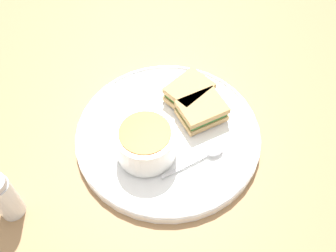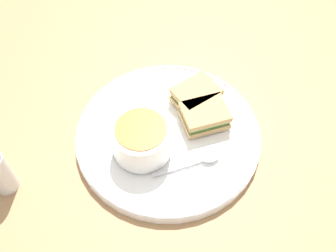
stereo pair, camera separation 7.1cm
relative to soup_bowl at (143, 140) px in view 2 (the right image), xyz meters
name	(u,v)px [view 2 (the right image)]	position (x,y,z in m)	size (l,w,h in m)	color
ground_plane	(168,138)	(0.00, 0.06, -0.05)	(2.40, 2.40, 0.00)	#9E754C
plate	(168,134)	(0.00, 0.06, -0.04)	(0.34, 0.34, 0.02)	white
soup_bowl	(143,140)	(0.00, 0.00, 0.00)	(0.11, 0.11, 0.06)	white
spoon	(205,159)	(0.08, 0.07, -0.03)	(0.06, 0.12, 0.01)	silver
sandwich_half_near	(205,115)	(0.02, 0.13, -0.01)	(0.09, 0.10, 0.03)	tan
sandwich_half_far	(196,95)	(-0.03, 0.15, -0.01)	(0.07, 0.09, 0.03)	tan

